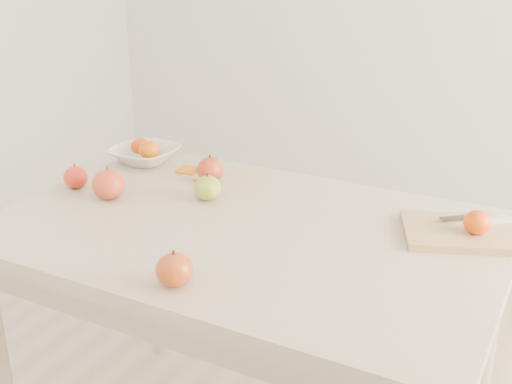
% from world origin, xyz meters
% --- Properties ---
extents(table, '(1.20, 0.80, 0.75)m').
position_xyz_m(table, '(0.00, 0.00, 0.65)').
color(table, '#C7B496').
rests_on(table, ground).
extents(cutting_board, '(0.32, 0.28, 0.02)m').
position_xyz_m(cutting_board, '(0.47, 0.19, 0.76)').
color(cutting_board, tan).
rests_on(cutting_board, table).
extents(board_tangerine, '(0.06, 0.06, 0.05)m').
position_xyz_m(board_tangerine, '(0.50, 0.18, 0.80)').
color(board_tangerine, '#D14307').
rests_on(board_tangerine, cutting_board).
extents(fruit_bowl, '(0.20, 0.20, 0.05)m').
position_xyz_m(fruit_bowl, '(-0.50, 0.27, 0.77)').
color(fruit_bowl, white).
rests_on(fruit_bowl, table).
extents(bowl_tangerine_near, '(0.06, 0.06, 0.05)m').
position_xyz_m(bowl_tangerine_near, '(-0.53, 0.28, 0.80)').
color(bowl_tangerine_near, '#E24607').
rests_on(bowl_tangerine_near, fruit_bowl).
extents(bowl_tangerine_far, '(0.06, 0.06, 0.06)m').
position_xyz_m(bowl_tangerine_far, '(-0.47, 0.25, 0.80)').
color(bowl_tangerine_far, '#C95E07').
rests_on(bowl_tangerine_far, fruit_bowl).
extents(orange_peel_a, '(0.06, 0.05, 0.01)m').
position_xyz_m(orange_peel_a, '(-0.34, 0.25, 0.75)').
color(orange_peel_a, orange).
rests_on(orange_peel_a, table).
extents(orange_peel_b, '(0.06, 0.05, 0.01)m').
position_xyz_m(orange_peel_b, '(-0.25, 0.20, 0.75)').
color(orange_peel_b, orange).
rests_on(orange_peel_b, table).
extents(paring_knife, '(0.16, 0.09, 0.01)m').
position_xyz_m(paring_knife, '(0.52, 0.26, 0.78)').
color(paring_knife, silver).
rests_on(paring_knife, cutting_board).
extents(apple_green, '(0.07, 0.07, 0.07)m').
position_xyz_m(apple_green, '(-0.17, 0.10, 0.78)').
color(apple_green, olive).
rests_on(apple_green, table).
extents(apple_red_b, '(0.09, 0.09, 0.08)m').
position_xyz_m(apple_red_b, '(-0.40, -0.02, 0.79)').
color(apple_red_b, maroon).
rests_on(apple_red_b, table).
extents(apple_red_c, '(0.08, 0.08, 0.07)m').
position_xyz_m(apple_red_c, '(0.01, -0.31, 0.78)').
color(apple_red_c, maroon).
rests_on(apple_red_c, table).
extents(apple_red_d, '(0.07, 0.07, 0.06)m').
position_xyz_m(apple_red_d, '(-0.54, 0.00, 0.78)').
color(apple_red_d, '#A7141E').
rests_on(apple_red_d, table).
extents(apple_red_a, '(0.08, 0.08, 0.07)m').
position_xyz_m(apple_red_a, '(-0.24, 0.22, 0.78)').
color(apple_red_a, '#8F0803').
rests_on(apple_red_a, table).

